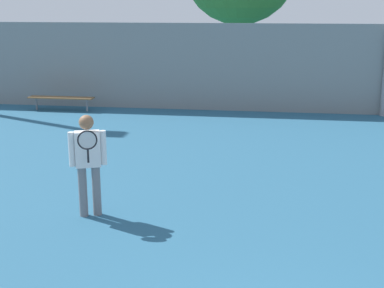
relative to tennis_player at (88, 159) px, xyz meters
name	(u,v)px	position (x,y,z in m)	size (l,w,h in m)	color
tennis_player	(88,159)	(0.00, 0.00, 0.00)	(0.57, 0.49, 1.71)	slate
bench_adjacent_court	(61,98)	(-3.95, 8.57, -0.57)	(2.18, 0.40, 0.45)	brown
back_fence	(277,68)	(3.05, 9.38, 0.43)	(35.21, 0.06, 2.82)	gray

